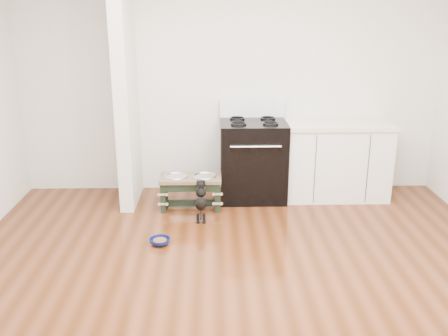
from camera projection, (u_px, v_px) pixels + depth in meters
ground at (242, 296)px, 3.94m from camera, size 5.00×5.00×0.00m
room_shell at (244, 91)px, 3.44m from camera, size 5.00×5.00×5.00m
partition_wall at (126, 85)px, 5.49m from camera, size 0.15×0.80×2.70m
oven_range at (253, 159)px, 5.85m from camera, size 0.76×0.69×1.14m
cabinet_run at (335, 160)px, 5.90m from camera, size 1.24×0.64×0.91m
dog_feeder at (191, 186)px, 5.58m from camera, size 0.68×0.37×0.39m
puppy at (201, 199)px, 5.29m from camera, size 0.12×0.35×0.42m
floor_bowl at (160, 241)px, 4.78m from camera, size 0.25×0.25×0.06m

